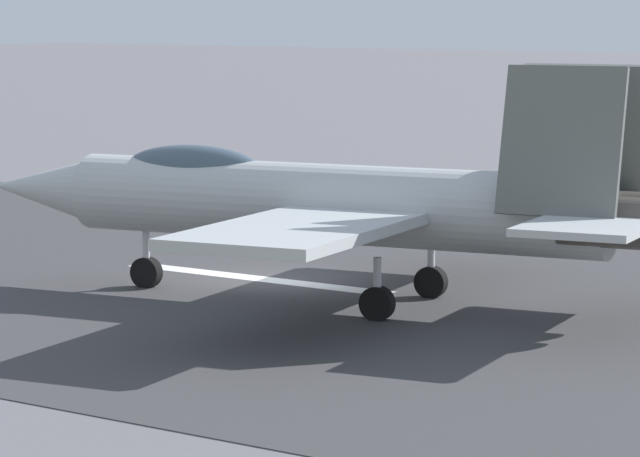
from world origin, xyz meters
The scene contains 3 objects.
ground_plane centered at (0.00, 0.00, 0.00)m, with size 400.00×400.00×0.00m, color slate.
runway_strip centered at (-0.02, 0.00, 0.01)m, with size 240.00×26.00×0.02m.
fighter_jet centered at (-3.16, 1.71, 2.39)m, with size 17.95×14.50×5.59m.
Camera 1 is at (-25.25, 33.33, 6.81)m, focal length 94.95 mm.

